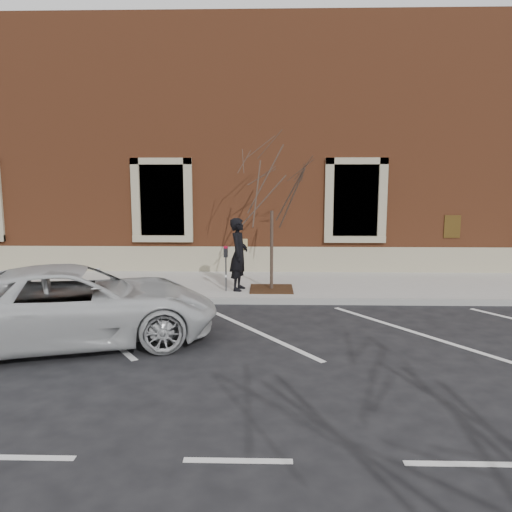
{
  "coord_description": "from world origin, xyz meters",
  "views": [
    {
      "loc": [
        0.33,
        -12.03,
        3.05
      ],
      "look_at": [
        0.0,
        0.6,
        1.1
      ],
      "focal_mm": 35.0,
      "sensor_mm": 36.0,
      "label": 1
    }
  ],
  "objects_px": {
    "man": "(239,254)",
    "sapling": "(272,189)",
    "white_truck": "(75,305)",
    "parking_meter": "(226,260)"
  },
  "relations": [
    {
      "from": "sapling",
      "to": "parking_meter",
      "type": "bearing_deg",
      "value": -169.44
    },
    {
      "from": "man",
      "to": "parking_meter",
      "type": "distance_m",
      "value": 0.38
    },
    {
      "from": "sapling",
      "to": "white_truck",
      "type": "distance_m",
      "value": 5.83
    },
    {
      "from": "man",
      "to": "white_truck",
      "type": "bearing_deg",
      "value": 154.5
    },
    {
      "from": "sapling",
      "to": "white_truck",
      "type": "bearing_deg",
      "value": -132.58
    },
    {
      "from": "man",
      "to": "sapling",
      "type": "xyz_separation_m",
      "value": [
        0.86,
        0.07,
        1.71
      ]
    },
    {
      "from": "man",
      "to": "sapling",
      "type": "relative_size",
      "value": 0.5
    },
    {
      "from": "man",
      "to": "parking_meter",
      "type": "xyz_separation_m",
      "value": [
        -0.33,
        -0.15,
        -0.13
      ]
    },
    {
      "from": "sapling",
      "to": "white_truck",
      "type": "height_order",
      "value": "sapling"
    },
    {
      "from": "man",
      "to": "sapling",
      "type": "height_order",
      "value": "sapling"
    }
  ]
}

